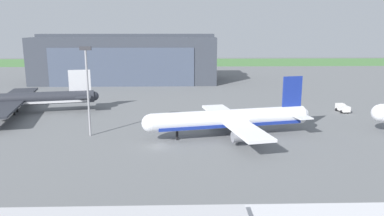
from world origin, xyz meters
name	(u,v)px	position (x,y,z in m)	size (l,w,h in m)	color
ground_plane	(159,146)	(0.00, 0.00, 0.00)	(440.00, 440.00, 0.00)	slate
grass_field_strip	(174,62)	(0.00, 180.65, 0.04)	(440.00, 56.00, 0.08)	#4B7B40
maintenance_hangar	(127,59)	(-18.96, 92.73, 9.67)	(75.22, 33.47, 20.26)	#383D47
airliner_near_left	(230,119)	(14.78, 6.41, 3.74)	(36.66, 31.67, 12.55)	white
airliner_far_left	(8,100)	(-42.06, 29.09, 3.86)	(47.26, 41.73, 11.50)	#282B33
baggage_tug	(343,108)	(49.20, 28.90, 1.15)	(2.75, 4.99, 2.09)	white
apron_light_mast	(87,84)	(-15.28, 7.76, 11.20)	(2.40, 0.50, 19.13)	#99999E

